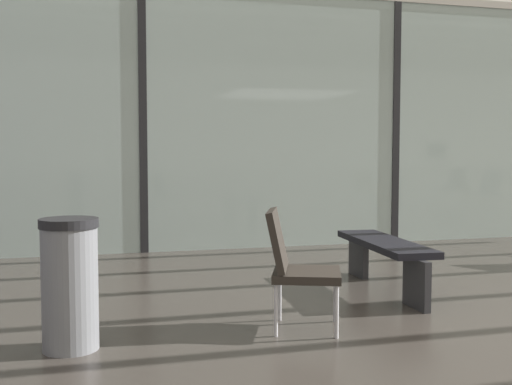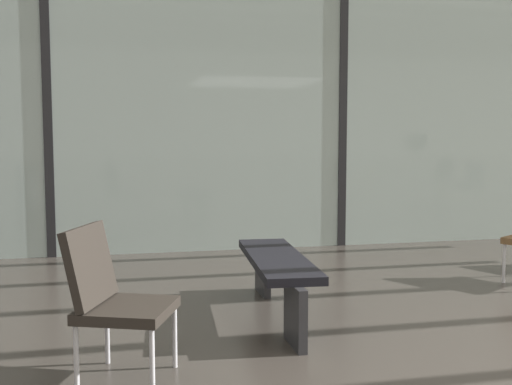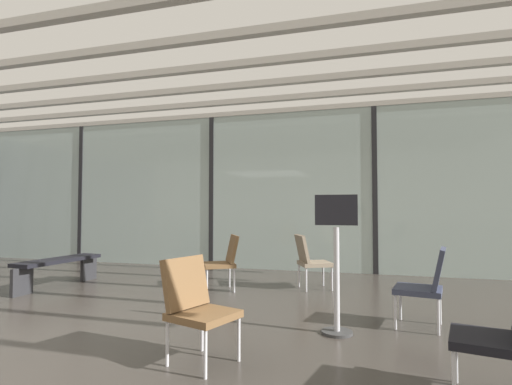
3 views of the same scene
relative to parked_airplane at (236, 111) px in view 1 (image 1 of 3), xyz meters
The scene contains 7 objects.
glass_curtain_wall 6.56m from the parked_airplane, 83.54° to the right, with size 14.00×0.08×3.34m, color #A3B7B2.
window_mullion_0 7.08m from the parked_airplane, 113.07° to the right, with size 0.10×0.12×3.34m, color black.
window_mullion_1 6.56m from the parked_airplane, 83.54° to the right, with size 0.10×0.12×3.34m, color black.
parked_airplane is the anchor object (origin of this frame).
lounge_chair_4 10.60m from the parked_airplane, 101.17° to the right, with size 0.66×0.64×0.87m.
waiting_bench 9.52m from the parked_airplane, 95.07° to the right, with size 0.50×1.70×0.47m.
trash_bin 11.08m from the parked_airplane, 109.16° to the right, with size 0.38×0.38×0.86m.
Camera 1 is at (-4.22, -2.82, 1.30)m, focal length 44.04 mm.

